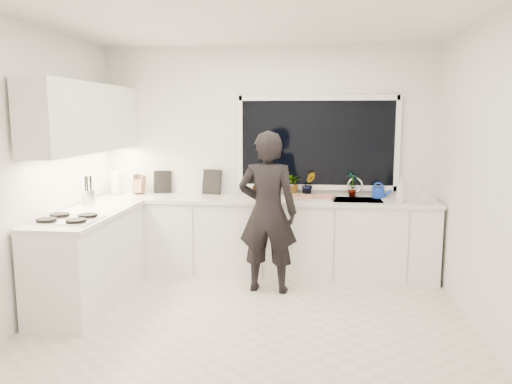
# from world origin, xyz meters

# --- Properties ---
(floor) EXTENTS (4.00, 3.50, 0.02)m
(floor) POSITION_xyz_m (0.00, 0.00, -0.01)
(floor) COLOR beige
(floor) RESTS_ON ground
(wall_back) EXTENTS (4.00, 0.02, 2.70)m
(wall_back) POSITION_xyz_m (0.00, 1.76, 1.35)
(wall_back) COLOR white
(wall_back) RESTS_ON ground
(wall_left) EXTENTS (0.02, 3.50, 2.70)m
(wall_left) POSITION_xyz_m (-2.01, 0.00, 1.35)
(wall_left) COLOR white
(wall_left) RESTS_ON ground
(wall_right) EXTENTS (0.02, 3.50, 2.70)m
(wall_right) POSITION_xyz_m (2.01, 0.00, 1.35)
(wall_right) COLOR white
(wall_right) RESTS_ON ground
(ceiling) EXTENTS (4.00, 3.50, 0.02)m
(ceiling) POSITION_xyz_m (0.00, 0.00, 2.71)
(ceiling) COLOR white
(ceiling) RESTS_ON wall_back
(window) EXTENTS (1.80, 0.02, 1.00)m
(window) POSITION_xyz_m (0.60, 1.73, 1.55)
(window) COLOR black
(window) RESTS_ON wall_back
(base_cabinets_back) EXTENTS (3.92, 0.58, 0.88)m
(base_cabinets_back) POSITION_xyz_m (0.00, 1.45, 0.44)
(base_cabinets_back) COLOR white
(base_cabinets_back) RESTS_ON floor
(base_cabinets_left) EXTENTS (0.58, 1.60, 0.88)m
(base_cabinets_left) POSITION_xyz_m (-1.67, 0.35, 0.44)
(base_cabinets_left) COLOR white
(base_cabinets_left) RESTS_ON floor
(countertop_back) EXTENTS (3.94, 0.62, 0.04)m
(countertop_back) POSITION_xyz_m (0.00, 1.44, 0.90)
(countertop_back) COLOR silver
(countertop_back) RESTS_ON base_cabinets_back
(countertop_left) EXTENTS (0.62, 1.60, 0.04)m
(countertop_left) POSITION_xyz_m (-1.67, 0.35, 0.90)
(countertop_left) COLOR silver
(countertop_left) RESTS_ON base_cabinets_left
(upper_cabinets) EXTENTS (0.34, 2.10, 0.70)m
(upper_cabinets) POSITION_xyz_m (-1.79, 0.70, 1.85)
(upper_cabinets) COLOR white
(upper_cabinets) RESTS_ON wall_left
(sink) EXTENTS (0.58, 0.42, 0.14)m
(sink) POSITION_xyz_m (1.05, 1.45, 0.87)
(sink) COLOR silver
(sink) RESTS_ON countertop_back
(faucet) EXTENTS (0.03, 0.03, 0.22)m
(faucet) POSITION_xyz_m (1.05, 1.65, 1.03)
(faucet) COLOR silver
(faucet) RESTS_ON countertop_back
(stovetop) EXTENTS (0.56, 0.48, 0.03)m
(stovetop) POSITION_xyz_m (-1.69, -0.00, 0.94)
(stovetop) COLOR black
(stovetop) RESTS_ON countertop_left
(person) EXTENTS (0.66, 0.46, 1.72)m
(person) POSITION_xyz_m (0.08, 0.88, 0.86)
(person) COLOR black
(person) RESTS_ON floor
(pizza_tray) EXTENTS (0.57, 0.45, 0.03)m
(pizza_tray) POSITION_xyz_m (0.55, 1.42, 0.94)
(pizza_tray) COLOR silver
(pizza_tray) RESTS_ON countertop_back
(pizza) EXTENTS (0.52, 0.40, 0.01)m
(pizza) POSITION_xyz_m (0.55, 1.42, 0.95)
(pizza) COLOR red
(pizza) RESTS_ON pizza_tray
(watering_can) EXTENTS (0.18, 0.18, 0.13)m
(watering_can) POSITION_xyz_m (1.31, 1.61, 0.98)
(watering_can) COLOR #1336BA
(watering_can) RESTS_ON countertop_back
(paper_towel_roll) EXTENTS (0.12, 0.12, 0.26)m
(paper_towel_roll) POSITION_xyz_m (-1.85, 1.55, 1.05)
(paper_towel_roll) COLOR white
(paper_towel_roll) RESTS_ON countertop_back
(knife_block) EXTENTS (0.14, 0.12, 0.22)m
(knife_block) POSITION_xyz_m (-1.57, 1.59, 1.03)
(knife_block) COLOR #9B7848
(knife_block) RESTS_ON countertop_back
(utensil_crock) EXTENTS (0.15, 0.15, 0.16)m
(utensil_crock) POSITION_xyz_m (-1.85, 0.80, 1.00)
(utensil_crock) COLOR silver
(utensil_crock) RESTS_ON countertop_left
(picture_frame_large) EXTENTS (0.22, 0.05, 0.28)m
(picture_frame_large) POSITION_xyz_m (-1.30, 1.69, 1.06)
(picture_frame_large) COLOR black
(picture_frame_large) RESTS_ON countertop_back
(picture_frame_small) EXTENTS (0.24, 0.09, 0.30)m
(picture_frame_small) POSITION_xyz_m (-0.68, 1.69, 1.07)
(picture_frame_small) COLOR black
(picture_frame_small) RESTS_ON countertop_back
(herb_plants) EXTENTS (1.31, 0.37, 0.32)m
(herb_plants) POSITION_xyz_m (0.34, 1.61, 1.07)
(herb_plants) COLOR #26662D
(herb_plants) RESTS_ON countertop_back
(soap_bottles) EXTENTS (0.34, 0.13, 0.29)m
(soap_bottles) POSITION_xyz_m (1.59, 1.30, 1.05)
(soap_bottles) COLOR #D8BF66
(soap_bottles) RESTS_ON countertop_back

